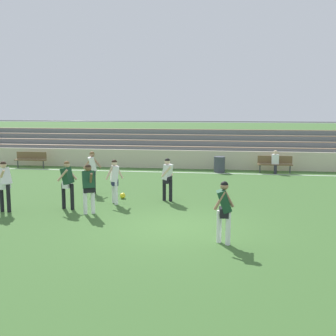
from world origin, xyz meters
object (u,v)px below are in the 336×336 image
player_dark_wide_right (67,181)px  player_white_on_ball (115,178)px  bench_centre_sideline (275,163)px  spectator_seated (275,160)px  player_white_overlapping (167,176)px  player_dark_challenging (89,185)px  trash_bin (219,164)px  player_white_dropping_back (4,182)px  bleacher_stand (154,145)px  soccer_ball (123,196)px  player_white_pressing_high (92,168)px  player_dark_trailing_run (224,207)px  bench_far_right (31,158)px

player_dark_wide_right → player_white_on_ball: bearing=36.3°
bench_centre_sideline → spectator_seated: (0.00, -0.12, 0.16)m
player_white_overlapping → player_dark_challenging: bearing=-135.1°
trash_bin → spectator_seated: (2.91, 0.02, 0.28)m
player_dark_wide_right → player_white_dropping_back: player_white_dropping_back is taller
trash_bin → player_white_overlapping: 7.58m
trash_bin → player_dark_challenging: bearing=-112.6°
player_dark_challenging → player_dark_wide_right: bearing=151.0°
player_dark_challenging → player_white_dropping_back: 2.86m
bleacher_stand → soccer_ball: 11.35m
trash_bin → player_white_pressing_high: 8.08m
trash_bin → player_dark_trailing_run: bearing=-88.1°
player_dark_trailing_run → player_dark_wide_right: size_ratio=0.98×
player_dark_wide_right → bench_far_right: bearing=122.3°
bleacher_stand → player_dark_challenging: bleacher_stand is taller
player_dark_wide_right → player_white_dropping_back: (-1.93, -0.68, 0.03)m
player_white_overlapping → player_white_dropping_back: 5.67m
bleacher_stand → player_dark_wide_right: bearing=-92.7°
player_white_pressing_high → player_dark_trailing_run: bearing=-47.0°
player_white_on_ball → player_white_pressing_high: player_white_pressing_high is taller
trash_bin → player_white_dropping_back: bearing=-125.1°
player_dark_trailing_run → trash_bin: bearing=91.9°
bench_far_right → trash_bin: 10.77m
spectator_seated → player_dark_wide_right: player_dark_wide_right is taller
spectator_seated → bench_far_right: bearing=179.5°
player_dark_wide_right → soccer_ball: (1.44, 1.92, -0.89)m
player_white_dropping_back → soccer_ball: (3.36, 2.60, -0.91)m
bleacher_stand → player_white_on_ball: (0.76, -12.19, -0.10)m
spectator_seated → player_white_dropping_back: size_ratio=0.71×
bleacher_stand → player_dark_trailing_run: 16.87m
player_white_overlapping → player_white_pressing_high: 3.37m
bleacher_stand → trash_bin: size_ratio=33.35×
bench_far_right → player_white_overlapping: (9.03, -7.50, 0.40)m
trash_bin → player_dark_wide_right: size_ratio=0.50×
spectator_seated → player_white_overlapping: size_ratio=0.75×
spectator_seated → player_white_on_ball: (-6.47, -8.11, 0.25)m
player_dark_wide_right → player_white_pressing_high: bearing=90.4°
bleacher_stand → bench_far_right: 7.59m
bench_far_right → spectator_seated: bearing=-0.5°
bench_far_right → bench_centre_sideline: same height
soccer_ball → spectator_seated: bearing=48.3°
player_white_overlapping → bench_centre_sideline: bearing=58.2°
bleacher_stand → player_dark_trailing_run: size_ratio=17.06×
trash_bin → player_white_on_ball: 8.85m
spectator_seated → player_white_on_ball: bearing=-128.6°
bleacher_stand → player_dark_trailing_run: (4.73, -16.20, -0.08)m
bench_far_right → spectator_seated: size_ratio=1.49×
bench_far_right → player_white_dropping_back: size_ratio=1.05×
player_white_pressing_high → player_dark_challenging: (0.95, -3.27, -0.04)m
player_white_on_ball → player_white_pressing_high: 2.23m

